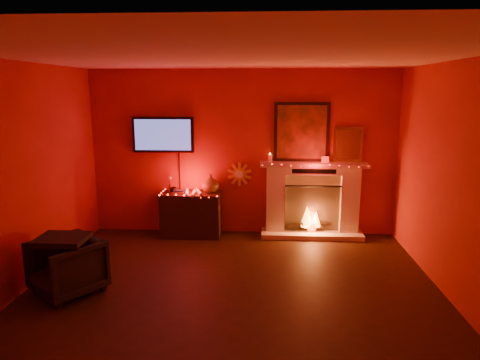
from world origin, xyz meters
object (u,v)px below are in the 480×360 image
(sunburst_clock, at_px, (239,174))
(console_table, at_px, (192,212))
(tv, at_px, (163,135))
(armchair, at_px, (67,267))
(fireplace, at_px, (312,193))

(sunburst_clock, distance_m, console_table, 0.99)
(tv, distance_m, armchair, 2.74)
(fireplace, height_order, console_table, fireplace)
(sunburst_clock, relative_size, armchair, 0.55)
(sunburst_clock, bearing_deg, console_table, -164.11)
(fireplace, distance_m, console_table, 1.99)
(sunburst_clock, relative_size, console_table, 0.39)
(sunburst_clock, xyz_separation_m, armchair, (-1.90, -2.34, -0.67))
(armchair, bearing_deg, console_table, 99.36)
(tv, relative_size, sunburst_clock, 3.10)
(sunburst_clock, xyz_separation_m, console_table, (-0.77, -0.22, -0.59))
(tv, relative_size, armchair, 1.71)
(fireplace, bearing_deg, sunburst_clock, 175.63)
(fireplace, relative_size, sunburst_clock, 5.45)
(tv, height_order, console_table, tv)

